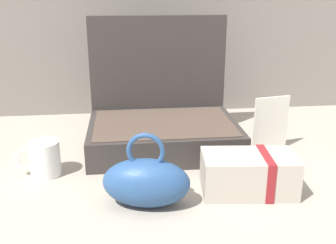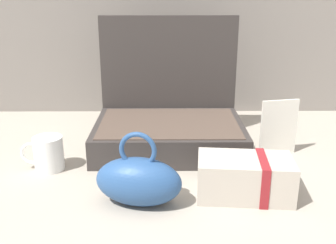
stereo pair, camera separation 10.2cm
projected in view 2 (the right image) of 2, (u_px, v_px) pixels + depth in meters
name	position (u px, v px, depth m)	size (l,w,h in m)	color
ground_plane	(166.00, 171.00, 1.09)	(6.00, 6.00, 0.00)	#9E9384
open_suitcase	(169.00, 119.00, 1.26)	(0.45, 0.34, 0.39)	#332D2B
teal_pouch_handbag	(139.00, 180.00, 0.91)	(0.22, 0.14, 0.18)	#284C7F
cream_toiletry_bag	(247.00, 177.00, 0.95)	(0.23, 0.14, 0.10)	#B2A899
coffee_mug	(48.00, 153.00, 1.09)	(0.12, 0.08, 0.09)	white
info_card_left	(279.00, 127.00, 1.18)	(0.11, 0.01, 0.17)	silver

